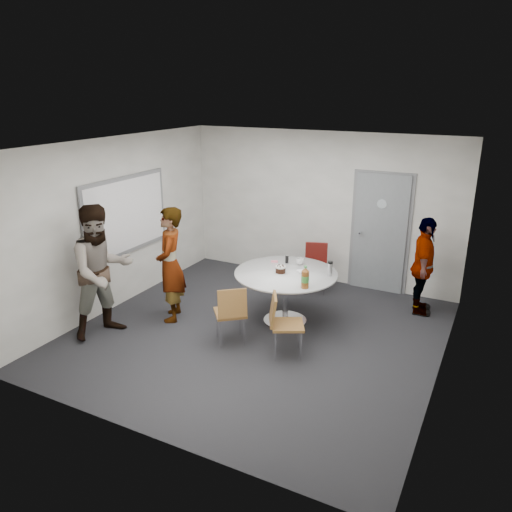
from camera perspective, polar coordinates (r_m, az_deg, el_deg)
The scene contains 15 objects.
floor at distance 7.34m, azimuth 0.10°, elevation -8.90°, with size 5.00×5.00×0.00m, color black.
ceiling at distance 6.53m, azimuth 0.12°, elevation 12.55°, with size 5.00×5.00×0.00m, color silver.
wall_back at distance 9.03m, azimuth 7.38°, elevation 5.48°, with size 5.00×5.00×0.00m, color #B9B7AF.
wall_left at distance 8.21m, azimuth -15.65°, elevation 3.57°, with size 5.00×5.00×0.00m, color #B9B7AF.
wall_right at distance 6.16m, azimuth 21.32°, elevation -2.12°, with size 5.00×5.00×0.00m, color #B9B7AF.
wall_front at distance 4.88m, azimuth -13.48°, elevation -6.80°, with size 5.00×5.00×0.00m, color #B9B7AF.
door at distance 8.80m, azimuth 13.99°, elevation 2.53°, with size 1.02×0.17×2.12m.
whiteboard at distance 8.31m, azimuth -14.58°, elevation 4.55°, with size 0.04×1.90×1.25m.
table at distance 7.43m, azimuth 3.59°, elevation -2.73°, with size 1.53×1.53×1.12m.
chair_near_left at distance 6.84m, azimuth -2.86°, elevation -6.17°, with size 0.60×0.60×0.87m.
chair_near_right at distance 6.59m, azimuth 2.90°, elevation -7.22°, with size 0.58×0.56×0.86m.
chair_far at distance 8.73m, azimuth 6.85°, elevation -0.71°, with size 0.51×0.54×0.85m.
person_main at distance 7.59m, azimuth -9.76°, elevation -0.98°, with size 0.64×0.42×1.76m, color #A5C6EA.
person_left at distance 7.31m, azimuth -17.19°, elevation -1.70°, with size 0.93×0.73×1.91m, color white.
person_right at distance 8.12m, azimuth 18.56°, elevation -1.13°, with size 0.91×0.38×1.56m, color black.
Camera 1 is at (2.95, -5.78, 3.42)m, focal length 35.00 mm.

